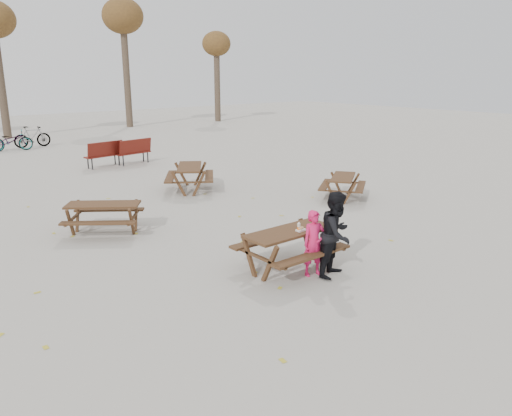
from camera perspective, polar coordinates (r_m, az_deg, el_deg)
ground at (r=9.68m, az=3.79°, el=-6.93°), size 80.00×80.00×0.00m
main_picnic_table at (r=9.47m, az=3.86°, el=-3.65°), size 1.80×1.45×0.78m
food_tray at (r=9.39m, az=5.16°, el=-2.53°), size 0.18×0.11×0.03m
bread_roll at (r=9.38m, az=5.16°, el=-2.28°), size 0.14×0.06×0.05m
soda_bottle at (r=9.37m, az=4.92°, el=-2.22°), size 0.07×0.07×0.17m
child at (r=9.23m, az=6.65°, el=-4.03°), size 0.52×0.42×1.24m
adult at (r=9.22m, az=9.20°, el=-2.97°), size 0.93×0.82×1.59m
picnic_table_east at (r=15.03m, az=9.86°, el=2.33°), size 2.01×1.93×0.67m
picnic_table_north at (r=12.15m, az=-16.98°, el=-1.14°), size 2.12×2.06×0.71m
picnic_table_far at (r=15.96m, az=-7.56°, el=3.39°), size 2.25×2.34×0.79m
park_bench_row at (r=19.52m, az=-25.17°, el=4.61°), size 10.29×1.26×1.03m
fallen_leaves at (r=11.78m, az=-2.76°, el=-2.78°), size 11.00×11.00×0.01m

